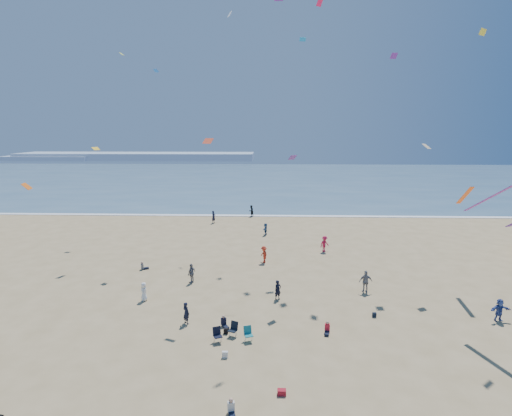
{
  "coord_description": "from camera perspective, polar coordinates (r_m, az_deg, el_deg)",
  "views": [
    {
      "loc": [
        2.91,
        -18.1,
        13.61
      ],
      "look_at": [
        2.0,
        8.0,
        8.52
      ],
      "focal_mm": 28.0,
      "sensor_mm": 36.0,
      "label": 1
    }
  ],
  "objects": [
    {
      "name": "black_backpack",
      "position": [
        28.48,
        -4.33,
        -17.11
      ],
      "size": [
        0.3,
        0.22,
        0.38
      ],
      "primitive_type": "cube",
      "color": "black",
      "rests_on": "ground"
    },
    {
      "name": "cooler",
      "position": [
        23.01,
        3.69,
        -24.78
      ],
      "size": [
        0.45,
        0.3,
        0.3
      ],
      "primitive_type": "cube",
      "color": "maroon",
      "rests_on": "ground"
    },
    {
      "name": "kites_aloft",
      "position": [
        32.74,
        16.02,
        13.05
      ],
      "size": [
        36.6,
        38.72,
        27.74
      ],
      "color": "#EB1854",
      "rests_on": "ground"
    },
    {
      "name": "surf_line",
      "position": [
        64.6,
        -0.63,
        -1.1
      ],
      "size": [
        220.0,
        1.2,
        0.08
      ],
      "primitive_type": "cube",
      "color": "white",
      "rests_on": "ground"
    },
    {
      "name": "navy_bag",
      "position": [
        31.85,
        16.55,
        -14.42
      ],
      "size": [
        0.28,
        0.18,
        0.34
      ],
      "primitive_type": "cube",
      "color": "black",
      "rests_on": "ground"
    },
    {
      "name": "chair_cluster",
      "position": [
        27.53,
        -3.3,
        -17.43
      ],
      "size": [
        2.78,
        1.59,
        1.0
      ],
      "color": "black",
      "rests_on": "ground"
    },
    {
      "name": "seated_group",
      "position": [
        27.02,
        -2.03,
        -18.2
      ],
      "size": [
        18.45,
        26.52,
        0.84
      ],
      "color": "silver",
      "rests_on": "ground"
    },
    {
      "name": "headland_near",
      "position": [
        210.41,
        -27.47,
        6.36
      ],
      "size": [
        40.0,
        14.0,
        2.0
      ],
      "primitive_type": "cube",
      "color": "#7A8EA8",
      "rests_on": "ground"
    },
    {
      "name": "standing_flyers",
      "position": [
        37.73,
        3.44,
        -8.7
      ],
      "size": [
        29.41,
        56.57,
        1.93
      ],
      "color": "black",
      "rests_on": "ground"
    },
    {
      "name": "ocean",
      "position": [
        113.95,
        0.52,
        4.18
      ],
      "size": [
        220.0,
        100.0,
        0.06
      ],
      "primitive_type": "cube",
      "color": "#476B84",
      "rests_on": "ground"
    },
    {
      "name": "headland_far",
      "position": [
        198.7,
        -16.59,
        7.1
      ],
      "size": [
        110.0,
        20.0,
        3.2
      ],
      "primitive_type": "cube",
      "color": "#7A8EA8",
      "rests_on": "ground"
    },
    {
      "name": "ground",
      "position": [
        22.83,
        -6.35,
        -25.64
      ],
      "size": [
        220.0,
        220.0,
        0.0
      ],
      "primitive_type": "plane",
      "color": "tan",
      "rests_on": "ground"
    },
    {
      "name": "white_tote",
      "position": [
        25.93,
        -4.45,
        -20.15
      ],
      "size": [
        0.35,
        0.2,
        0.4
      ],
      "primitive_type": "cube",
      "color": "silver",
      "rests_on": "ground"
    }
  ]
}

